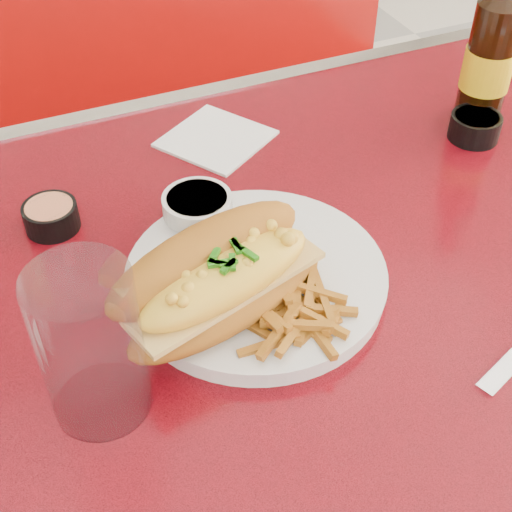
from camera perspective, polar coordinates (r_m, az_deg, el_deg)
name	(u,v)px	position (r m, az deg, el deg)	size (l,w,h in m)	color
diner_table	(362,353)	(0.89, 8.51, -7.70)	(1.23, 0.83, 0.77)	red
booth_bench_far	(172,192)	(1.65, -6.75, 5.13)	(1.20, 0.51, 0.90)	#9D0D0A
dinner_plate	(256,277)	(0.72, 0.00, -1.71)	(0.31, 0.31, 0.02)	silver
mac_hoagie	(219,278)	(0.65, -2.95, -1.79)	(0.24, 0.16, 0.10)	#AD661B
fries_pile	(284,306)	(0.67, 2.27, -3.99)	(0.10, 0.09, 0.03)	#BE7820
fork	(308,258)	(0.73, 4.21, -0.13)	(0.06, 0.15, 0.00)	silver
gravy_ramekin	(198,211)	(0.79, -4.68, 3.58)	(0.10, 0.10, 0.04)	silver
sauce_cup_left	(51,216)	(0.82, -16.09, 3.12)	(0.06, 0.06, 0.03)	black
sauce_cup_right	(475,126)	(0.98, 17.12, 9.93)	(0.08, 0.08, 0.03)	black
beer_bottle	(491,52)	(0.99, 18.30, 15.25)	(0.08, 0.08, 0.25)	black
water_tumbler	(91,346)	(0.59, -13.08, -7.01)	(0.09, 0.09, 0.15)	#A6C1D5
paper_napkin	(216,139)	(0.94, -3.22, 9.35)	(0.12, 0.12, 0.00)	white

